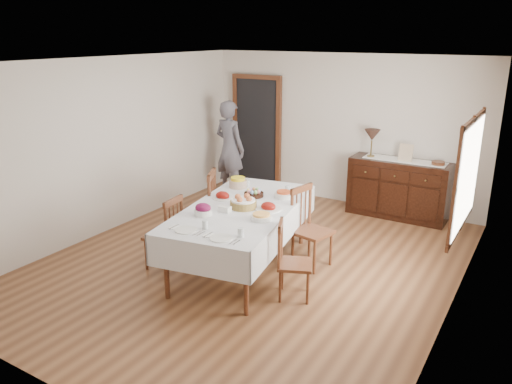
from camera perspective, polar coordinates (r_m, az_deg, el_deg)
The scene contains 26 objects.
ground at distance 6.74m, azimuth -0.44°, elevation -7.94°, with size 6.00×6.00×0.00m, color brown.
room_shell at distance 6.63m, azimuth 0.36°, elevation 6.63°, with size 5.02×6.02×2.65m.
dining_table at distance 6.29m, azimuth -1.66°, elevation -2.52°, with size 1.63×2.61×0.84m.
chair_left_near at distance 6.47m, azimuth -10.23°, elevation -4.60°, with size 0.44×0.44×0.97m.
chair_left_far at distance 7.00m, azimuth -6.22°, elevation -2.00°, with size 0.62×0.62×1.12m.
chair_right_near at distance 5.72m, azimuth 4.01°, elevation -7.73°, with size 0.50×0.50×0.92m.
chair_right_far at distance 6.49m, azimuth 6.10°, elevation -3.94°, with size 0.52×0.52×1.05m.
sideboard at distance 8.50m, azimuth 15.96°, elevation 0.37°, with size 1.59×0.58×0.95m.
person at distance 9.20m, azimuth -3.02°, elevation 5.33°, with size 0.59×0.38×1.89m, color #5D5B67.
bread_basket at distance 6.20m, azimuth -1.46°, elevation -1.25°, with size 0.33×0.33×0.17m.
egg_basket at distance 6.64m, azimuth -0.25°, elevation -0.18°, with size 0.26×0.26×0.11m.
ham_platter_a at distance 6.57m, azimuth -3.84°, elevation -0.47°, with size 0.27×0.27×0.11m.
ham_platter_b at distance 6.15m, azimuth 1.42°, elevation -1.76°, with size 0.33×0.33×0.11m.
beet_bowl at distance 5.98m, azimuth -6.06°, elevation -2.04°, with size 0.21×0.21×0.15m.
carrot_bowl at distance 6.59m, azimuth 3.16°, elevation -0.30°, with size 0.25×0.25×0.09m.
pineapple_bowl at distance 7.02m, azimuth -2.08°, elevation 1.07°, with size 0.25×0.25×0.15m.
casserole_dish at distance 5.82m, azimuth 0.61°, elevation -2.85°, with size 0.25×0.25×0.08m.
butter_dish at distance 6.08m, azimuth -3.57°, elevation -1.96°, with size 0.15×0.11×0.07m.
setting_left at distance 5.58m, azimuth -7.31°, elevation -4.10°, with size 0.44×0.31×0.10m.
setting_right at distance 5.33m, azimuth -3.29°, elevation -5.05°, with size 0.44×0.31×0.10m.
glass_far_a at distance 7.06m, azimuth -0.95°, elevation 1.00°, with size 0.06×0.06×0.10m.
glass_far_b at distance 6.80m, azimuth 3.59°, elevation 0.32°, with size 0.06×0.06×0.10m.
runner at distance 8.39m, azimuth 16.62°, elevation 3.49°, with size 1.30×0.35×0.01m.
table_lamp at distance 8.42m, azimuth 13.13°, elevation 6.27°, with size 0.26×0.26×0.46m.
picture_frame at distance 8.31m, azimuth 16.75°, elevation 4.32°, with size 0.22×0.08×0.28m.
deco_bowl at distance 8.25m, azimuth 20.09°, elevation 3.10°, with size 0.20×0.20×0.06m.
Camera 1 is at (3.18, -5.17, 2.93)m, focal length 35.00 mm.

